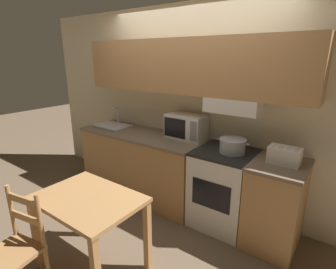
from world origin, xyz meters
name	(u,v)px	position (x,y,z in m)	size (l,w,h in m)	color
ground_plane	(188,195)	(0.00, 0.00, 0.00)	(16.00, 16.00, 0.00)	brown
wall_back	(190,89)	(0.02, -0.06, 1.52)	(5.37, 0.38, 2.55)	beige
lower_counter_main	(142,164)	(-0.58, -0.32, 0.46)	(1.82, 0.67, 0.91)	tan
lower_counter_right_stub	(275,204)	(1.23, -0.32, 0.46)	(0.52, 0.67, 0.91)	tan
stove_range	(223,188)	(0.65, -0.32, 0.46)	(0.63, 0.64, 0.91)	white
cooking_pot	(233,145)	(0.73, -0.31, 1.00)	(0.37, 0.29, 0.16)	#B7BABF
microwave	(186,126)	(0.04, -0.16, 1.07)	(0.50, 0.29, 0.31)	white
toaster	(284,155)	(1.26, -0.31, 1.00)	(0.31, 0.19, 0.17)	white
sink_basin	(112,125)	(-1.17, -0.32, 0.93)	(0.53, 0.37, 0.27)	#B7BABF
dining_table	(89,210)	(-0.01, -1.67, 0.62)	(0.92, 0.65, 0.75)	#B27F4C
chair_left_of_table	(15,251)	(-0.27, -2.21, 0.44)	(0.44, 0.44, 0.91)	#B27F4C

